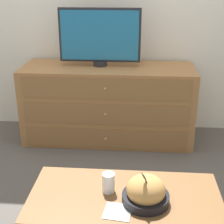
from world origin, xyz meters
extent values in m
plane|color=#56514C|center=(0.00, 0.00, 0.00)|extent=(12.00, 12.00, 0.00)
cube|color=#9E6B3D|center=(0.11, -0.30, 0.36)|extent=(1.58, 0.55, 0.71)
cube|color=brown|center=(0.11, -0.58, 0.12)|extent=(1.45, 0.01, 0.19)
sphere|color=tan|center=(0.11, -0.59, 0.12)|extent=(0.02, 0.02, 0.02)
cube|color=brown|center=(0.11, -0.58, 0.36)|extent=(1.45, 0.01, 0.19)
sphere|color=tan|center=(0.11, -0.59, 0.36)|extent=(0.02, 0.02, 0.02)
cube|color=brown|center=(0.11, -0.58, 0.59)|extent=(1.45, 0.01, 0.19)
sphere|color=tan|center=(0.11, -0.59, 0.59)|extent=(0.02, 0.02, 0.02)
cylinder|color=#232328|center=(0.03, -0.27, 0.73)|extent=(0.13, 0.13, 0.04)
cube|color=#232328|center=(0.03, -0.27, 0.99)|extent=(0.74, 0.04, 0.48)
cube|color=#1E6B9E|center=(0.03, -0.29, 0.99)|extent=(0.70, 0.01, 0.44)
cube|color=brown|center=(0.33, -1.89, 0.44)|extent=(0.98, 0.49, 0.02)
cylinder|color=brown|center=(-0.12, -1.68, 0.21)|extent=(0.04, 0.04, 0.43)
cylinder|color=brown|center=(0.79, -1.68, 0.21)|extent=(0.04, 0.04, 0.43)
cylinder|color=black|center=(0.44, -1.93, 0.47)|extent=(0.23, 0.23, 0.04)
ellipsoid|color=tan|center=(0.44, -1.93, 0.52)|extent=(0.19, 0.19, 0.14)
cube|color=black|center=(0.45, -1.96, 0.55)|extent=(0.07, 0.05, 0.15)
cube|color=black|center=(0.42, -1.98, 0.62)|extent=(0.03, 0.03, 0.03)
cylinder|color=#9E6638|center=(0.25, -1.85, 0.48)|extent=(0.06, 0.06, 0.06)
cylinder|color=white|center=(0.25, -1.85, 0.50)|extent=(0.07, 0.07, 0.10)
cube|color=white|center=(0.31, -2.02, 0.45)|extent=(0.14, 0.14, 0.00)
camera|label=1|loc=(0.38, -3.35, 1.50)|focal=55.00mm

